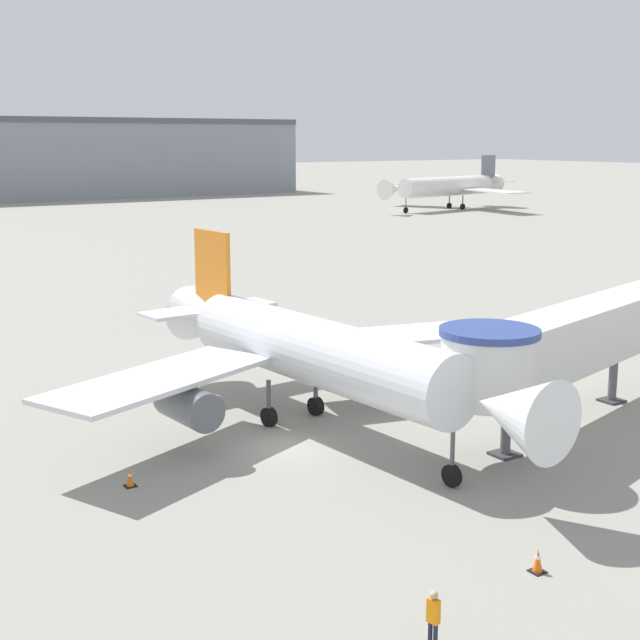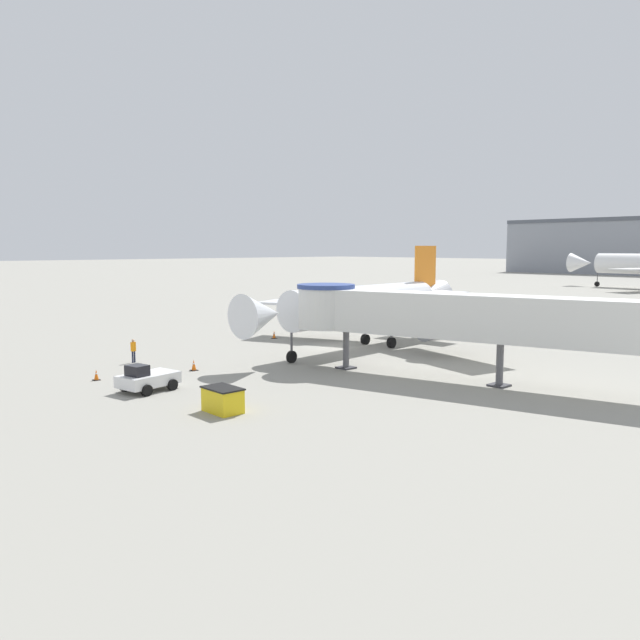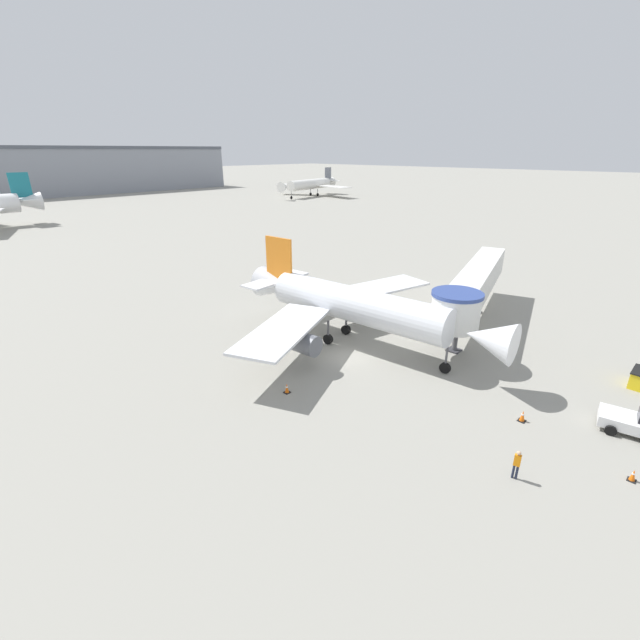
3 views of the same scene
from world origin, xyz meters
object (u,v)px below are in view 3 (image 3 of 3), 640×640
main_airplane (351,305)px  background_jet_gray_tail (311,184)px  pushback_tug_white (632,422)px  traffic_cone_apron_front (633,475)px  traffic_cone_port_wing (287,388)px  ground_crew_marshaller (517,463)px  jet_bridge (473,287)px  traffic_cone_near_nose (523,416)px

main_airplane → background_jet_gray_tail: background_jet_gray_tail is taller
pushback_tug_white → traffic_cone_apron_front: bearing=-179.6°
traffic_cone_port_wing → traffic_cone_apron_front: 21.04m
traffic_cone_port_wing → background_jet_gray_tail: 141.72m
traffic_cone_apron_front → ground_crew_marshaller: size_ratio=0.39×
traffic_cone_port_wing → background_jet_gray_tail: bearing=43.9°
main_airplane → jet_bridge: main_airplane is taller
ground_crew_marshaller → pushback_tug_white: bearing=56.6°
main_airplane → traffic_cone_near_nose: main_airplane is taller
jet_bridge → pushback_tug_white: size_ratio=6.05×
main_airplane → traffic_cone_near_nose: bearing=-100.7°
traffic_cone_near_nose → traffic_cone_port_wing: bearing=120.8°
traffic_cone_port_wing → ground_crew_marshaller: size_ratio=0.42×
traffic_cone_near_nose → traffic_cone_apron_front: (-1.51, -6.26, -0.04)m
jet_bridge → main_airplane: bearing=136.0°
traffic_cone_near_nose → ground_crew_marshaller: (-5.66, -1.63, 0.64)m
jet_bridge → traffic_cone_port_wing: bearing=154.3°
pushback_tug_white → traffic_cone_near_nose: (-3.46, 5.32, -0.35)m
jet_bridge → background_jet_gray_tail: background_jet_gray_tail is taller
traffic_cone_port_wing → main_airplane: bearing=12.5°
traffic_cone_apron_front → background_jet_gray_tail: size_ratio=0.02×
pushback_tug_white → traffic_cone_apron_front: 5.07m
jet_bridge → ground_crew_marshaller: size_ratio=12.69×
main_airplane → traffic_cone_apron_front: (-3.16, -22.14, -3.34)m
traffic_cone_apron_front → traffic_cone_port_wing: bearing=108.5°
main_airplane → traffic_cone_port_wing: (-9.82, -2.18, -3.32)m
ground_crew_marshaller → background_jet_gray_tail: background_jet_gray_tail is taller
traffic_cone_port_wing → ground_crew_marshaller: 15.54m
pushback_tug_white → main_airplane: bearing=84.5°
main_airplane → background_jet_gray_tail: size_ratio=0.77×
traffic_cone_near_nose → traffic_cone_apron_front: size_ratio=1.11×
traffic_cone_port_wing → traffic_cone_apron_front: traffic_cone_port_wing is taller
main_airplane → ground_crew_marshaller: (-7.31, -17.50, -2.66)m
traffic_cone_near_nose → background_jet_gray_tail: size_ratio=0.02×
jet_bridge → background_jet_gray_tail: bearing=36.3°
jet_bridge → pushback_tug_white: (-9.18, -15.15, -3.47)m
pushback_tug_white → ground_crew_marshaller: bearing=147.6°
main_airplane → pushback_tug_white: 21.47m
ground_crew_marshaller → background_jet_gray_tail: bearing=127.5°
pushback_tug_white → background_jet_gray_tail: (90.38, 117.31, 3.71)m
main_airplane → pushback_tug_white: main_airplane is taller
traffic_cone_near_nose → background_jet_gray_tail: background_jet_gray_tail is taller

